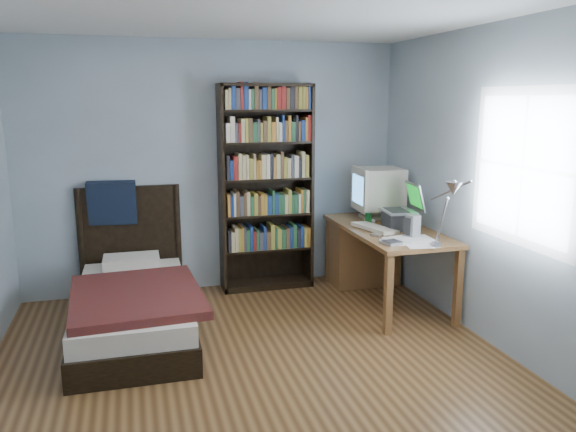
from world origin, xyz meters
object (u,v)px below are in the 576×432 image
object	(u,v)px
laptop	(400,216)
desk_lamp	(451,195)
desk	(368,249)
bookshelf	(266,188)
crt_monitor	(377,190)
keyboard	(375,228)
soda_can	(368,218)
bed	(133,300)
speaker	(413,226)

from	to	relation	value
laptop	desk_lamp	world-z (taller)	desk_lamp
desk	bookshelf	distance (m)	1.22
crt_monitor	laptop	size ratio (longest dim) A/B	1.21
laptop	keyboard	distance (m)	0.26
soda_can	keyboard	bearing A→B (deg)	-100.91
desk	soda_can	bearing A→B (deg)	-116.40
crt_monitor	desk_lamp	size ratio (longest dim) A/B	0.85
bookshelf	bed	bearing A→B (deg)	-149.57
desk	laptop	world-z (taller)	laptop
desk	bookshelf	world-z (taller)	bookshelf
laptop	bed	bearing A→B (deg)	179.82
crt_monitor	desk_lamp	xyz separation A→B (m)	(-0.13, -1.56, 0.20)
crt_monitor	speaker	world-z (taller)	crt_monitor
keyboard	speaker	xyz separation A→B (m)	(0.21, -0.34, 0.08)
desk	desk_lamp	size ratio (longest dim) A/B	2.52
speaker	laptop	bearing A→B (deg)	66.56
desk	soda_can	distance (m)	0.44
crt_monitor	keyboard	world-z (taller)	crt_monitor
bookshelf	soda_can	bearing A→B (deg)	-29.61
desk	keyboard	size ratio (longest dim) A/B	3.20
desk_lamp	bookshelf	xyz separation A→B (m)	(-0.97, 1.85, -0.18)
soda_can	bookshelf	world-z (taller)	bookshelf
bed	keyboard	bearing A→B (deg)	0.51
keyboard	soda_can	distance (m)	0.27
crt_monitor	bed	bearing A→B (deg)	-168.27
bookshelf	bed	xyz separation A→B (m)	(-1.35, -0.79, -0.78)
laptop	desk	bearing A→B (deg)	100.41
soda_can	bed	bearing A→B (deg)	-172.91
desk	desk_lamp	xyz separation A→B (m)	(-0.04, -1.54, 0.81)
crt_monitor	bookshelf	xyz separation A→B (m)	(-1.10, 0.29, 0.02)
keyboard	bed	bearing A→B (deg)	165.15
bookshelf	speaker	bearing A→B (deg)	-46.46
laptop	bed	distance (m)	2.52
crt_monitor	bookshelf	size ratio (longest dim) A/B	0.25
desk_lamp	keyboard	bearing A→B (deg)	96.11
keyboard	bookshelf	size ratio (longest dim) A/B	0.23
desk	bed	size ratio (longest dim) A/B	0.77
soda_can	desk	bearing A→B (deg)	63.60
desk_lamp	speaker	bearing A→B (deg)	82.74
desk_lamp	keyboard	world-z (taller)	desk_lamp
laptop	speaker	xyz separation A→B (m)	(-0.03, -0.32, -0.02)
keyboard	speaker	world-z (taller)	speaker
desk_lamp	bed	xyz separation A→B (m)	(-2.32, 1.06, -0.97)
speaker	bed	distance (m)	2.50
keyboard	speaker	size ratio (longest dim) A/B	2.46
laptop	keyboard	size ratio (longest dim) A/B	0.89
desk	soda_can	size ratio (longest dim) A/B	13.91
crt_monitor	keyboard	bearing A→B (deg)	-116.45
keyboard	laptop	bearing A→B (deg)	-21.84
crt_monitor	laptop	xyz separation A→B (m)	(-0.00, -0.52, -0.18)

